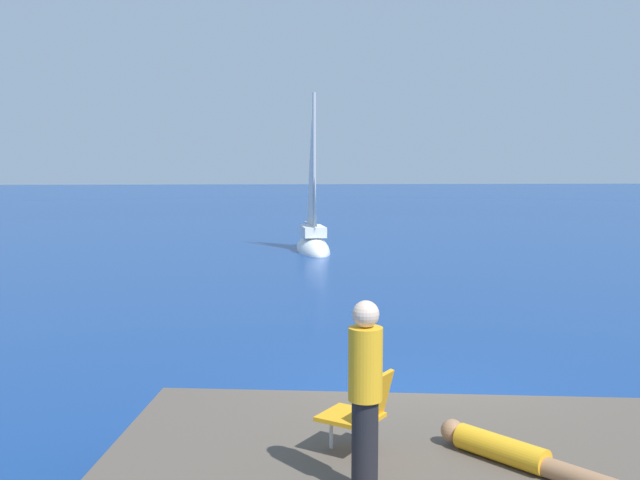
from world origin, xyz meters
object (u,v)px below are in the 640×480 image
person_sunbather (513,453)px  beach_chair (361,409)px  sailboat_near (313,242)px  person_standing (365,392)px

person_sunbather → beach_chair: 1.42m
person_sunbather → sailboat_near: bearing=142.6°
person_standing → person_sunbather: bearing=-52.8°
sailboat_near → person_standing: bearing=-8.1°
sailboat_near → person_standing: 21.18m
beach_chair → person_sunbather: bearing=-157.9°
sailboat_near → beach_chair: size_ratio=7.81×
beach_chair → person_standing: bearing=120.9°
person_sunbather → person_standing: (-1.40, -0.49, 0.75)m
sailboat_near → person_standing: size_ratio=3.85×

